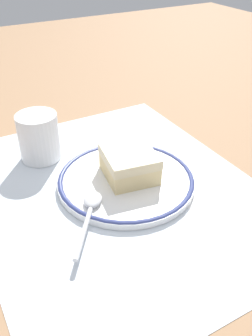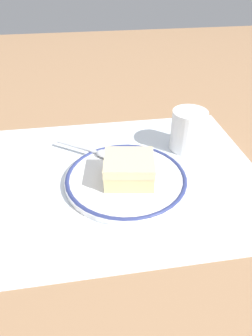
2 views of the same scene
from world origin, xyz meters
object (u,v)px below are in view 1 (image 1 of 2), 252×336
object	(u,v)px
spoon	(90,209)
napkin	(237,209)
cup	(39,139)
cake_slice	(129,164)
plate	(126,180)

from	to	relation	value
spoon	napkin	bearing A→B (deg)	-114.73
spoon	cup	xyz separation A→B (m)	(0.19, 0.01, 0.02)
cake_slice	spoon	distance (m)	0.11
cake_slice	plate	bearing A→B (deg)	115.33
cake_slice	napkin	distance (m)	0.18
spoon	cup	size ratio (longest dim) A/B	1.41
cake_slice	napkin	bearing A→B (deg)	-143.58
cake_slice	cup	distance (m)	0.18
cake_slice	napkin	size ratio (longest dim) A/B	0.73
plate	napkin	distance (m)	0.18
plate	cup	size ratio (longest dim) A/B	2.63
plate	spoon	size ratio (longest dim) A/B	1.87
plate	cake_slice	distance (m)	0.03
cake_slice	spoon	size ratio (longest dim) A/B	0.82
spoon	cake_slice	bearing A→B (deg)	-61.28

